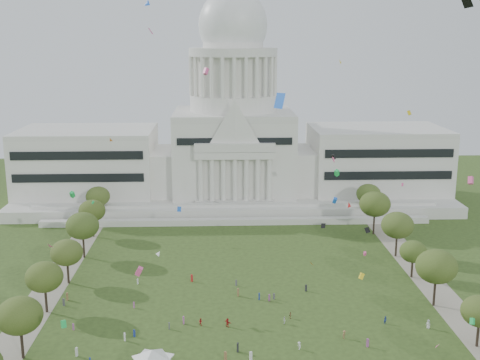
# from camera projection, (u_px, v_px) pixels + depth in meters

# --- Properties ---
(ground) EXTENTS (400.00, 400.00, 0.00)m
(ground) POSITION_uv_depth(u_px,v_px,m) (248.00, 346.00, 121.55)
(ground) COLOR #31451B
(ground) RESTS_ON ground
(capitol) EXTENTS (160.00, 64.50, 91.30)m
(capitol) POSITION_uv_depth(u_px,v_px,m) (233.00, 143.00, 226.93)
(capitol) COLOR silver
(capitol) RESTS_ON ground
(path_left) EXTENTS (8.00, 160.00, 0.04)m
(path_left) POSITION_uv_depth(u_px,v_px,m) (49.00, 289.00, 149.01)
(path_left) COLOR gray
(path_left) RESTS_ON ground
(path_right) EXTENTS (8.00, 160.00, 0.04)m
(path_right) POSITION_uv_depth(u_px,v_px,m) (431.00, 284.00, 152.45)
(path_right) COLOR gray
(path_right) RESTS_ON ground
(row_tree_l_1) EXTENTS (8.86, 8.86, 12.59)m
(row_tree_l_1) POSITION_uv_depth(u_px,v_px,m) (20.00, 316.00, 115.03)
(row_tree_l_1) COLOR black
(row_tree_l_1) RESTS_ON ground
(row_tree_r_1) EXTENTS (7.58, 7.58, 10.78)m
(row_tree_r_1) POSITION_uv_depth(u_px,v_px,m) (480.00, 311.00, 119.75)
(row_tree_r_1) COLOR black
(row_tree_r_1) RESTS_ON ground
(row_tree_l_2) EXTENTS (8.42, 8.42, 11.97)m
(row_tree_l_2) POSITION_uv_depth(u_px,v_px,m) (44.00, 277.00, 134.82)
(row_tree_l_2) COLOR black
(row_tree_l_2) RESTS_ON ground
(row_tree_r_2) EXTENTS (9.55, 9.55, 13.58)m
(row_tree_r_2) POSITION_uv_depth(u_px,v_px,m) (436.00, 267.00, 137.88)
(row_tree_r_2) COLOR black
(row_tree_r_2) RESTS_ON ground
(row_tree_l_3) EXTENTS (8.12, 8.12, 11.55)m
(row_tree_l_3) POSITION_uv_depth(u_px,v_px,m) (67.00, 253.00, 151.08)
(row_tree_l_3) COLOR black
(row_tree_l_3) RESTS_ON ground
(row_tree_r_3) EXTENTS (7.01, 7.01, 9.98)m
(row_tree_r_3) POSITION_uv_depth(u_px,v_px,m) (413.00, 252.00, 155.06)
(row_tree_r_3) COLOR black
(row_tree_r_3) RESTS_ON ground
(row_tree_l_4) EXTENTS (9.29, 9.29, 13.21)m
(row_tree_l_4) POSITION_uv_depth(u_px,v_px,m) (82.00, 226.00, 168.81)
(row_tree_l_4) COLOR black
(row_tree_l_4) RESTS_ON ground
(row_tree_r_4) EXTENTS (9.19, 9.19, 13.06)m
(row_tree_r_4) POSITION_uv_depth(u_px,v_px,m) (397.00, 225.00, 169.70)
(row_tree_r_4) COLOR black
(row_tree_r_4) RESTS_ON ground
(row_tree_l_5) EXTENTS (8.33, 8.33, 11.85)m
(row_tree_l_5) POSITION_uv_depth(u_px,v_px,m) (92.00, 211.00, 187.07)
(row_tree_l_5) COLOR black
(row_tree_l_5) RESTS_ON ground
(row_tree_r_5) EXTENTS (9.82, 9.82, 13.96)m
(row_tree_r_5) POSITION_uv_depth(u_px,v_px,m) (375.00, 204.00, 189.11)
(row_tree_r_5) COLOR black
(row_tree_r_5) RESTS_ON ground
(row_tree_l_6) EXTENTS (8.19, 8.19, 11.64)m
(row_tree_l_6) POSITION_uv_depth(u_px,v_px,m) (98.00, 196.00, 204.68)
(row_tree_l_6) COLOR black
(row_tree_l_6) RESTS_ON ground
(row_tree_r_6) EXTENTS (8.42, 8.42, 11.97)m
(row_tree_r_6) POSITION_uv_depth(u_px,v_px,m) (369.00, 194.00, 206.97)
(row_tree_r_6) COLOR black
(row_tree_r_6) RESTS_ON ground
(event_tent) EXTENTS (11.06, 11.06, 4.83)m
(event_tent) POSITION_uv_depth(u_px,v_px,m) (152.00, 355.00, 111.03)
(event_tent) COLOR #4C4C4C
(event_tent) RESTS_ON ground
(person_0) EXTENTS (1.09, 1.18, 2.02)m
(person_0) POSITION_uv_depth(u_px,v_px,m) (428.00, 324.00, 128.78)
(person_0) COLOR silver
(person_0) RESTS_ON ground
(person_2) EXTENTS (0.97, 0.88, 1.71)m
(person_2) POSITION_uv_depth(u_px,v_px,m) (386.00, 320.00, 130.98)
(person_2) COLOR navy
(person_2) RESTS_ON ground
(person_3) EXTENTS (0.93, 1.21, 1.67)m
(person_3) POSITION_uv_depth(u_px,v_px,m) (299.00, 346.00, 120.11)
(person_3) COLOR silver
(person_3) RESTS_ON ground
(person_4) EXTENTS (0.59, 1.00, 1.64)m
(person_4) POSITION_uv_depth(u_px,v_px,m) (284.00, 320.00, 130.95)
(person_4) COLOR silver
(person_4) RESTS_ON ground
(person_5) EXTENTS (1.78, 1.78, 1.94)m
(person_5) POSITION_uv_depth(u_px,v_px,m) (228.00, 323.00, 129.55)
(person_5) COLOR #B21E1E
(person_5) RESTS_ON ground
(person_8) EXTENTS (0.94, 0.85, 1.65)m
(person_8) POSITION_uv_depth(u_px,v_px,m) (201.00, 322.00, 130.25)
(person_8) COLOR #B21E1E
(person_8) RESTS_ON ground
(person_9) EXTENTS (1.20, 1.27, 1.79)m
(person_9) POSITION_uv_depth(u_px,v_px,m) (344.00, 334.00, 124.50)
(person_9) COLOR olive
(person_9) RESTS_ON ground
(person_10) EXTENTS (0.60, 0.98, 1.60)m
(person_10) POSITION_uv_depth(u_px,v_px,m) (290.00, 315.00, 133.36)
(person_10) COLOR olive
(person_10) RESTS_ON ground
(distant_crowd) EXTENTS (66.62, 40.82, 1.95)m
(distant_crowd) POSITION_uv_depth(u_px,v_px,m) (190.00, 317.00, 132.59)
(distant_crowd) COLOR silver
(distant_crowd) RESTS_ON ground
(kite_swarm) EXTENTS (86.80, 104.02, 65.03)m
(kite_swarm) POSITION_uv_depth(u_px,v_px,m) (266.00, 185.00, 125.16)
(kite_swarm) COLOR #E54C8C
(kite_swarm) RESTS_ON ground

